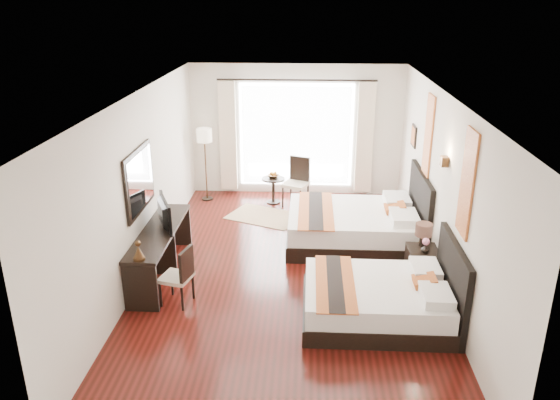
# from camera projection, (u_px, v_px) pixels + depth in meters

# --- Properties ---
(floor) EXTENTS (4.50, 7.50, 0.01)m
(floor) POSITION_uv_depth(u_px,v_px,m) (289.00, 273.00, 8.63)
(floor) COLOR black
(floor) RESTS_ON ground
(ceiling) EXTENTS (4.50, 7.50, 0.02)m
(ceiling) POSITION_uv_depth(u_px,v_px,m) (290.00, 96.00, 7.64)
(ceiling) COLOR white
(ceiling) RESTS_ON wall_headboard
(wall_headboard) EXTENTS (0.01, 7.50, 2.80)m
(wall_headboard) POSITION_uv_depth(u_px,v_px,m) (442.00, 192.00, 8.01)
(wall_headboard) COLOR silver
(wall_headboard) RESTS_ON floor
(wall_desk) EXTENTS (0.01, 7.50, 2.80)m
(wall_desk) POSITION_uv_depth(u_px,v_px,m) (141.00, 187.00, 8.24)
(wall_desk) COLOR silver
(wall_desk) RESTS_ON floor
(wall_window) EXTENTS (4.50, 0.01, 2.80)m
(wall_window) POSITION_uv_depth(u_px,v_px,m) (296.00, 131.00, 11.63)
(wall_window) COLOR silver
(wall_window) RESTS_ON floor
(wall_entry) EXTENTS (4.50, 0.01, 2.80)m
(wall_entry) POSITION_uv_depth(u_px,v_px,m) (272.00, 337.00, 4.63)
(wall_entry) COLOR silver
(wall_entry) RESTS_ON floor
(window_glass) EXTENTS (2.40, 0.02, 2.20)m
(window_glass) POSITION_uv_depth(u_px,v_px,m) (296.00, 135.00, 11.65)
(window_glass) COLOR white
(window_glass) RESTS_ON wall_window
(sheer_curtain) EXTENTS (2.30, 0.02, 2.10)m
(sheer_curtain) POSITION_uv_depth(u_px,v_px,m) (296.00, 136.00, 11.59)
(sheer_curtain) COLOR white
(sheer_curtain) RESTS_ON wall_window
(drape_left) EXTENTS (0.35, 0.14, 2.35)m
(drape_left) POSITION_uv_depth(u_px,v_px,m) (228.00, 136.00, 11.64)
(drape_left) COLOR beige
(drape_left) RESTS_ON floor
(drape_right) EXTENTS (0.35, 0.14, 2.35)m
(drape_right) POSITION_uv_depth(u_px,v_px,m) (365.00, 138.00, 11.49)
(drape_right) COLOR beige
(drape_right) RESTS_ON floor
(art_panel_near) EXTENTS (0.03, 0.50, 1.35)m
(art_panel_near) POSITION_uv_depth(u_px,v_px,m) (467.00, 184.00, 6.69)
(art_panel_near) COLOR maroon
(art_panel_near) RESTS_ON wall_headboard
(art_panel_far) EXTENTS (0.03, 0.50, 1.35)m
(art_panel_far) POSITION_uv_depth(u_px,v_px,m) (428.00, 136.00, 8.92)
(art_panel_far) COLOR maroon
(art_panel_far) RESTS_ON wall_headboard
(wall_sconce) EXTENTS (0.10, 0.14, 0.14)m
(wall_sconce) POSITION_uv_depth(u_px,v_px,m) (444.00, 161.00, 7.68)
(wall_sconce) COLOR #3F2916
(wall_sconce) RESTS_ON wall_headboard
(mirror_frame) EXTENTS (0.04, 1.25, 0.95)m
(mirror_frame) POSITION_uv_depth(u_px,v_px,m) (139.00, 180.00, 8.06)
(mirror_frame) COLOR black
(mirror_frame) RESTS_ON wall_desk
(mirror_glass) EXTENTS (0.01, 1.12, 0.82)m
(mirror_glass) POSITION_uv_depth(u_px,v_px,m) (141.00, 180.00, 8.05)
(mirror_glass) COLOR white
(mirror_glass) RESTS_ON mirror_frame
(bed_near) EXTENTS (2.00, 1.56, 1.12)m
(bed_near) POSITION_uv_depth(u_px,v_px,m) (382.00, 299.00, 7.33)
(bed_near) COLOR black
(bed_near) RESTS_ON floor
(bed_far) EXTENTS (2.31, 1.80, 1.31)m
(bed_far) POSITION_uv_depth(u_px,v_px,m) (357.00, 225.00, 9.55)
(bed_far) COLOR black
(bed_far) RESTS_ON floor
(nightstand) EXTENTS (0.45, 0.56, 0.54)m
(nightstand) POSITION_uv_depth(u_px,v_px,m) (422.00, 266.00, 8.27)
(nightstand) COLOR black
(nightstand) RESTS_ON floor
(table_lamp) EXTENTS (0.26, 0.26, 0.40)m
(table_lamp) POSITION_uv_depth(u_px,v_px,m) (424.00, 232.00, 8.21)
(table_lamp) COLOR black
(table_lamp) RESTS_ON nightstand
(vase) EXTENTS (0.14, 0.14, 0.13)m
(vase) POSITION_uv_depth(u_px,v_px,m) (425.00, 251.00, 8.07)
(vase) COLOR black
(vase) RESTS_ON nightstand
(console_desk) EXTENTS (0.50, 2.20, 0.76)m
(console_desk) POSITION_uv_depth(u_px,v_px,m) (161.00, 252.00, 8.46)
(console_desk) COLOR black
(console_desk) RESTS_ON floor
(television) EXTENTS (0.43, 0.80, 0.47)m
(television) POSITION_uv_depth(u_px,v_px,m) (160.00, 214.00, 8.31)
(television) COLOR black
(television) RESTS_ON console_desk
(bronze_figurine) EXTENTS (0.19, 0.19, 0.25)m
(bronze_figurine) POSITION_uv_depth(u_px,v_px,m) (139.00, 252.00, 7.35)
(bronze_figurine) COLOR #3F2916
(bronze_figurine) RESTS_ON console_desk
(desk_chair) EXTENTS (0.49, 0.49, 0.86)m
(desk_chair) POSITION_uv_depth(u_px,v_px,m) (178.00, 286.00, 7.70)
(desk_chair) COLOR tan
(desk_chair) RESTS_ON floor
(floor_lamp) EXTENTS (0.31, 0.31, 1.55)m
(floor_lamp) POSITION_uv_depth(u_px,v_px,m) (204.00, 140.00, 11.24)
(floor_lamp) COLOR black
(floor_lamp) RESTS_ON floor
(side_table) EXTENTS (0.47, 0.47, 0.54)m
(side_table) POSITION_uv_depth(u_px,v_px,m) (273.00, 190.00, 11.43)
(side_table) COLOR black
(side_table) RESTS_ON floor
(fruit_bowl) EXTENTS (0.28, 0.28, 0.06)m
(fruit_bowl) POSITION_uv_depth(u_px,v_px,m) (273.00, 176.00, 11.36)
(fruit_bowl) COLOR #462B19
(fruit_bowl) RESTS_ON side_table
(window_chair) EXTENTS (0.61, 0.61, 1.00)m
(window_chair) POSITION_uv_depth(u_px,v_px,m) (296.00, 191.00, 11.28)
(window_chair) COLOR tan
(window_chair) RESTS_ON floor
(jute_rug) EXTENTS (1.61, 1.38, 0.01)m
(jute_rug) POSITION_uv_depth(u_px,v_px,m) (264.00, 216.00, 10.80)
(jute_rug) COLOR tan
(jute_rug) RESTS_ON floor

